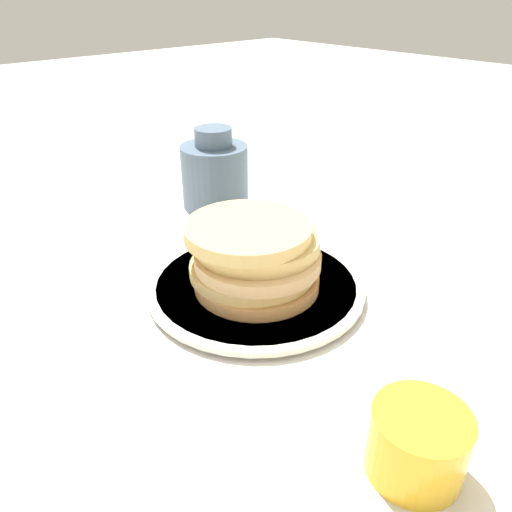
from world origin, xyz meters
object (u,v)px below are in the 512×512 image
cream_jug (215,173)px  pancake_stack (254,255)px  plate (256,286)px  juice_glass (417,443)px

cream_jug → pancake_stack: bearing=151.7°
plate → pancake_stack: pancake_stack is taller
cream_jug → juice_glass: bearing=158.0°
pancake_stack → plate: bearing=-93.5°
juice_glass → cream_jug: 0.53m
plate → cream_jug: size_ratio=2.00×
juice_glass → plate: bearing=-16.5°
plate → cream_jug: 0.27m
pancake_stack → juice_glass: 0.27m
plate → cream_jug: (0.23, -0.12, 0.05)m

